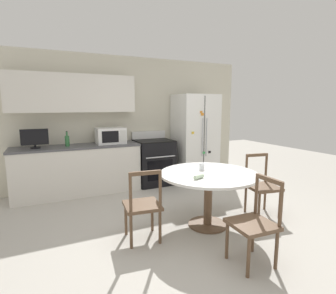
{
  "coord_description": "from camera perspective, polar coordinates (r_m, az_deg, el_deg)",
  "views": [
    {
      "loc": [
        -1.62,
        -2.67,
        1.62
      ],
      "look_at": [
        0.19,
        1.15,
        0.95
      ],
      "focal_mm": 28.0,
      "sensor_mm": 36.0,
      "label": 1
    }
  ],
  "objects": [
    {
      "name": "dining_chair_near",
      "position": [
        2.91,
        18.29,
        -15.51
      ],
      "size": [
        0.44,
        0.44,
        0.9
      ],
      "rotation": [
        0.0,
        0.0,
        1.52
      ],
      "color": "brown",
      "rests_on": "ground_plane"
    },
    {
      "name": "dining_chair_left",
      "position": [
        3.22,
        -5.54,
        -12.65
      ],
      "size": [
        0.46,
        0.46,
        0.9
      ],
      "rotation": [
        0.0,
        0.0,
        6.17
      ],
      "color": "brown",
      "rests_on": "ground_plane"
    },
    {
      "name": "oven_range",
      "position": [
        5.45,
        -3.07,
        -3.19
      ],
      "size": [
        0.75,
        0.68,
        1.08
      ],
      "color": "black",
      "rests_on": "ground_plane"
    },
    {
      "name": "ground_plane",
      "position": [
        3.52,
        5.45,
        -18.46
      ],
      "size": [
        14.0,
        14.0,
        0.0
      ],
      "primitive_type": "plane",
      "color": "#B2ADA3"
    },
    {
      "name": "counter_bottle",
      "position": [
        5.0,
        -21.09,
        1.32
      ],
      "size": [
        0.07,
        0.07,
        0.27
      ],
      "color": "#2D6B38",
      "rests_on": "kitchen_counter"
    },
    {
      "name": "countertop_tv",
      "position": [
        4.97,
        -27.03,
        1.78
      ],
      "size": [
        0.43,
        0.16,
        0.33
      ],
      "color": "black",
      "rests_on": "kitchen_counter"
    },
    {
      "name": "microwave",
      "position": [
        5.14,
        -12.4,
        2.44
      ],
      "size": [
        0.53,
        0.39,
        0.3
      ],
      "color": "white",
      "rests_on": "kitchen_counter"
    },
    {
      "name": "candle_glass",
      "position": [
        3.67,
        7.38,
        -4.33
      ],
      "size": [
        0.08,
        0.08,
        0.09
      ],
      "color": "silver",
      "rests_on": "dining_table"
    },
    {
      "name": "dining_table",
      "position": [
        3.56,
        8.8,
        -7.57
      ],
      "size": [
        1.3,
        1.3,
        0.74
      ],
      "color": "white",
      "rests_on": "ground_plane"
    },
    {
      "name": "back_wall",
      "position": [
        5.43,
        -11.4,
        7.02
      ],
      "size": [
        5.2,
        0.44,
        2.6
      ],
      "color": "beige",
      "rests_on": "ground_plane"
    },
    {
      "name": "refrigerator",
      "position": [
        5.76,
        5.87,
        2.06
      ],
      "size": [
        0.85,
        0.76,
        1.85
      ],
      "color": "white",
      "rests_on": "ground_plane"
    },
    {
      "name": "dining_chair_right",
      "position": [
        4.17,
        19.74,
        -8.07
      ],
      "size": [
        0.49,
        0.49,
        0.9
      ],
      "rotation": [
        0.0,
        0.0,
        2.97
      ],
      "color": "brown",
      "rests_on": "ground_plane"
    },
    {
      "name": "kitchen_counter",
      "position": [
        5.12,
        -18.91,
        -4.68
      ],
      "size": [
        2.23,
        0.64,
        0.9
      ],
      "color": "silver",
      "rests_on": "ground_plane"
    },
    {
      "name": "folded_napkin",
      "position": [
        3.23,
        6.71,
        -6.42
      ],
      "size": [
        0.16,
        0.1,
        0.05
      ],
      "color": "beige",
      "rests_on": "dining_table"
    }
  ]
}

